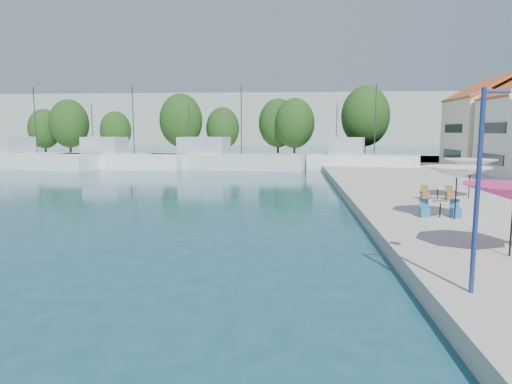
# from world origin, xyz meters

# --- Properties ---
(quay_far) EXTENTS (90.00, 16.00, 0.60)m
(quay_far) POSITION_xyz_m (-8.00, 67.00, 0.30)
(quay_far) COLOR #B0AD9F
(quay_far) RESTS_ON ground
(hill_west) EXTENTS (180.00, 40.00, 16.00)m
(hill_west) POSITION_xyz_m (-30.00, 160.00, 8.00)
(hill_west) COLOR #98A698
(hill_west) RESTS_ON ground
(hill_east) EXTENTS (140.00, 40.00, 12.00)m
(hill_east) POSITION_xyz_m (40.00, 180.00, 6.00)
(hill_east) COLOR #98A698
(hill_east) RESTS_ON ground
(building_06) EXTENTS (9.00, 8.80, 10.20)m
(building_06) POSITION_xyz_m (24.00, 51.00, 5.50)
(building_06) COLOR beige
(building_06) RESTS_ON quay_right
(trawler_01) EXTENTS (22.47, 11.27, 10.20)m
(trawler_01) POSITION_xyz_m (-31.37, 54.81, 1.07)
(trawler_01) COLOR white
(trawler_01) RESTS_ON ground
(trawler_02) EXTENTS (16.35, 6.64, 10.20)m
(trawler_02) POSITION_xyz_m (-18.43, 54.33, 1.07)
(trawler_02) COLOR white
(trawler_02) RESTS_ON ground
(trawler_03) EXTENTS (19.20, 7.48, 10.20)m
(trawler_03) POSITION_xyz_m (-5.85, 54.73, 1.07)
(trawler_03) COLOR silver
(trawler_03) RESTS_ON ground
(trawler_04) EXTENTS (12.88, 6.44, 10.20)m
(trawler_04) POSITION_xyz_m (10.36, 53.84, 1.07)
(trawler_04) COLOR silver
(trawler_04) RESTS_ON ground
(tree_01) EXTENTS (4.98, 4.98, 7.37)m
(tree_01) POSITION_xyz_m (-36.82, 70.51, 4.85)
(tree_01) COLOR #3F2B19
(tree_01) RESTS_ON quay_far
(tree_02) EXTENTS (5.90, 5.90, 8.73)m
(tree_02) POSITION_xyz_m (-31.80, 68.75, 5.64)
(tree_02) COLOR #3F2B19
(tree_02) RESTS_ON quay_far
(tree_03) EXTENTS (4.65, 4.65, 6.89)m
(tree_03) POSITION_xyz_m (-24.32, 68.30, 4.57)
(tree_03) COLOR #3F2B19
(tree_03) RESTS_ON quay_far
(tree_04) EXTENTS (6.40, 6.40, 9.47)m
(tree_04) POSITION_xyz_m (-14.16, 68.31, 6.06)
(tree_04) COLOR #3F2B19
(tree_04) RESTS_ON quay_far
(tree_05) EXTENTS (5.07, 5.07, 7.50)m
(tree_05) POSITION_xyz_m (-8.09, 69.85, 4.93)
(tree_05) COLOR #3F2B19
(tree_05) RESTS_ON quay_far
(tree_06) EXTENTS (6.00, 6.00, 8.88)m
(tree_06) POSITION_xyz_m (0.29, 71.38, 5.73)
(tree_06) COLOR #3F2B19
(tree_06) RESTS_ON quay_far
(tree_07) EXTENTS (5.92, 5.92, 8.76)m
(tree_07) POSITION_xyz_m (2.84, 68.92, 5.65)
(tree_07) COLOR #3F2B19
(tree_07) RESTS_ON quay_far
(tree_08) EXTENTS (7.13, 7.13, 10.55)m
(tree_08) POSITION_xyz_m (13.28, 69.78, 6.69)
(tree_08) COLOR #3F2B19
(tree_08) RESTS_ON quay_far
(umbrella_white) EXTENTS (3.05, 3.05, 2.39)m
(umbrella_white) POSITION_xyz_m (9.92, 21.35, 2.73)
(umbrella_white) COLOR black
(umbrella_white) RESTS_ON quay_right
(umbrella_cream) EXTENTS (3.08, 3.08, 2.32)m
(umbrella_cream) POSITION_xyz_m (12.98, 27.95, 2.67)
(umbrella_cream) COLOR black
(umbrella_cream) RESTS_ON quay_right
(cafe_table_02) EXTENTS (1.82, 0.70, 0.76)m
(cafe_table_02) POSITION_xyz_m (9.38, 21.69, 0.89)
(cafe_table_02) COLOR black
(cafe_table_02) RESTS_ON quay_right
(cafe_table_03) EXTENTS (1.82, 0.70, 0.76)m
(cafe_table_03) POSITION_xyz_m (10.95, 27.22, 0.89)
(cafe_table_03) COLOR black
(cafe_table_03) RESTS_ON quay_right
(street_lamp) EXTENTS (1.04, 0.36, 5.03)m
(street_lamp) POSITION_xyz_m (7.32, 11.63, 4.09)
(street_lamp) COLOR navy
(street_lamp) RESTS_ON quay_right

